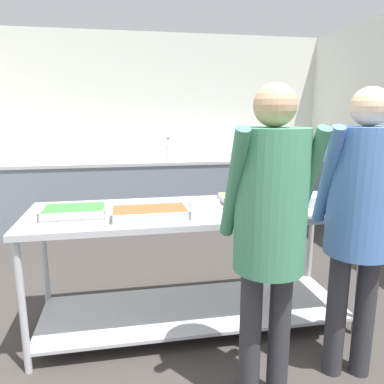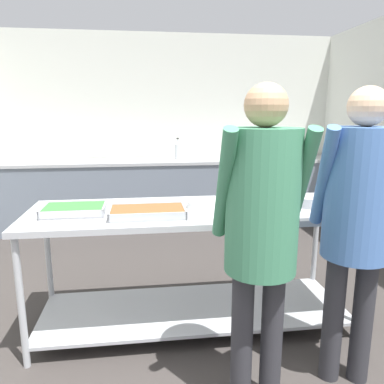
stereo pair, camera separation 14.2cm
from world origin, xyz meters
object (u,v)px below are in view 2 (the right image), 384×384
object	(u,v)px
guest_serving_right	(358,209)
guest_serving_left	(262,218)
sauce_pan	(310,201)
water_bottle	(178,149)
serving_tray_roast	(148,212)
serving_tray_vegetables	(74,210)
serving_tray_greens	(248,200)
plate_stack	(203,204)

from	to	relation	value
guest_serving_right	guest_serving_left	bearing A→B (deg)	-169.04
sauce_pan	water_bottle	xyz separation A→B (m)	(-0.71, 2.65, 0.13)
serving_tray_roast	serving_tray_vegetables	bearing A→B (deg)	166.09
serving_tray_roast	sauce_pan	xyz separation A→B (m)	(1.18, 0.11, 0.02)
guest_serving_left	guest_serving_right	distance (m)	0.60
serving_tray_greens	guest_serving_right	distance (m)	0.92
serving_tray_greens	guest_serving_left	size ratio (longest dim) A/B	0.24
serving_tray_greens	water_bottle	xyz separation A→B (m)	(-0.29, 2.50, 0.14)
serving_tray_greens	guest_serving_right	xyz separation A→B (m)	(0.38, -0.82, 0.13)
plate_stack	sauce_pan	xyz separation A→B (m)	(0.78, -0.07, 0.02)
sauce_pan	guest_serving_right	bearing A→B (deg)	-93.00
sauce_pan	guest_serving_right	xyz separation A→B (m)	(-0.03, -0.67, 0.11)
serving_tray_roast	plate_stack	xyz separation A→B (m)	(0.40, 0.17, -0.00)
serving_tray_roast	guest_serving_left	xyz separation A→B (m)	(0.56, -0.67, 0.13)
water_bottle	serving_tray_greens	bearing A→B (deg)	-83.32
guest_serving_right	water_bottle	bearing A→B (deg)	101.53
serving_tray_greens	sauce_pan	bearing A→B (deg)	-20.14
serving_tray_vegetables	sauce_pan	size ratio (longest dim) A/B	1.14
serving_tray_vegetables	water_bottle	world-z (taller)	water_bottle
plate_stack	guest_serving_left	xyz separation A→B (m)	(0.15, -0.85, 0.13)
plate_stack	serving_tray_roast	bearing A→B (deg)	-156.64
plate_stack	guest_serving_right	size ratio (longest dim) A/B	0.14
sauce_pan	guest_serving_left	size ratio (longest dim) A/B	0.21
serving_tray_roast	guest_serving_right	bearing A→B (deg)	-26.12
serving_tray_greens	guest_serving_right	size ratio (longest dim) A/B	0.24
serving_tray_vegetables	guest_serving_left	world-z (taller)	guest_serving_left
serving_tray_roast	plate_stack	size ratio (longest dim) A/B	2.09
guest_serving_left	sauce_pan	bearing A→B (deg)	51.48
sauce_pan	guest_serving_left	world-z (taller)	guest_serving_left
plate_stack	guest_serving_right	xyz separation A→B (m)	(0.74, -0.74, 0.13)
serving_tray_roast	water_bottle	size ratio (longest dim) A/B	1.71
serving_tray_vegetables	plate_stack	xyz separation A→B (m)	(0.89, 0.05, -0.00)
serving_tray_roast	guest_serving_left	distance (m)	0.88
sauce_pan	guest_serving_left	xyz separation A→B (m)	(-0.62, -0.78, 0.12)
serving_tray_greens	guest_serving_left	distance (m)	0.97
serving_tray_roast	plate_stack	bearing A→B (deg)	23.36
serving_tray_vegetables	guest_serving_right	bearing A→B (deg)	-22.66
serving_tray_vegetables	water_bottle	size ratio (longest dim) A/B	1.42
serving_tray_greens	water_bottle	size ratio (longest dim) A/B	1.39
serving_tray_vegetables	sauce_pan	distance (m)	1.67
guest_serving_left	water_bottle	bearing A→B (deg)	91.51
serving_tray_greens	water_bottle	world-z (taller)	water_bottle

